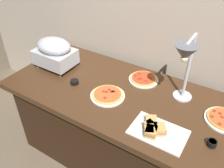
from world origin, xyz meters
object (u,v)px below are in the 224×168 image
chafing_dish (54,52)px  heat_lamp (185,58)px  pizza_plate_raised_stand (108,95)px  pizza_plate_front (144,79)px  sauce_cup_near (75,82)px  sauce_cup_far (212,143)px  sandwich_platter (155,129)px

chafing_dish → heat_lamp: 1.12m
heat_lamp → pizza_plate_raised_stand: 0.63m
pizza_plate_raised_stand → pizza_plate_front: bearing=68.0°
heat_lamp → sauce_cup_near: (-0.79, -0.15, -0.38)m
pizza_plate_raised_stand → sauce_cup_far: sauce_cup_far is taller
pizza_plate_front → sauce_cup_near: sauce_cup_near is taller
heat_lamp → sauce_cup_far: heat_lamp is taller
sauce_cup_far → heat_lamp: bearing=144.8°
sauce_cup_near → sauce_cup_far: bearing=-3.0°
pizza_plate_front → pizza_plate_raised_stand: bearing=-112.0°
sandwich_platter → sauce_cup_near: 0.77m
heat_lamp → sauce_cup_far: bearing=-35.2°
heat_lamp → sauce_cup_near: bearing=-169.1°
pizza_plate_front → sauce_cup_far: (0.64, -0.39, 0.01)m
pizza_plate_raised_stand → sauce_cup_far: 0.77m
pizza_plate_front → sauce_cup_near: (-0.45, -0.34, 0.00)m
pizza_plate_front → chafing_dish: bearing=-163.5°
pizza_plate_raised_stand → sandwich_platter: size_ratio=0.74×
sauce_cup_near → pizza_plate_raised_stand: bearing=0.7°
pizza_plate_front → heat_lamp: bearing=-28.7°
pizza_plate_front → sandwich_platter: 0.57m
sauce_cup_near → sauce_cup_far: sauce_cup_far is taller
sauce_cup_near → pizza_plate_front: bearing=36.9°
chafing_dish → sandwich_platter: 1.10m
heat_lamp → sandwich_platter: 0.48m
pizza_plate_front → sauce_cup_near: bearing=-143.1°
pizza_plate_front → sandwich_platter: (0.31, -0.48, 0.01)m
heat_lamp → pizza_plate_raised_stand: bearing=-162.6°
chafing_dish → pizza_plate_raised_stand: bearing=-10.3°
sandwich_platter → sauce_cup_far: sandwich_platter is taller
sandwich_platter → sauce_cup_near: bearing=169.6°
chafing_dish → pizza_plate_raised_stand: chafing_dish is taller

